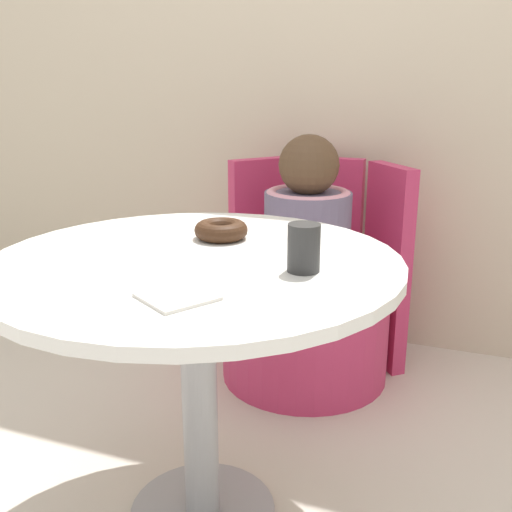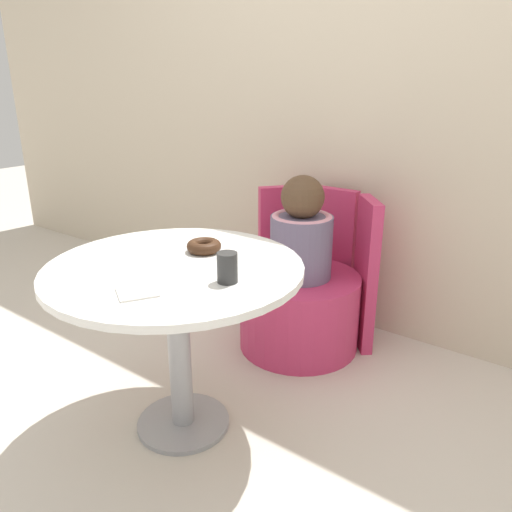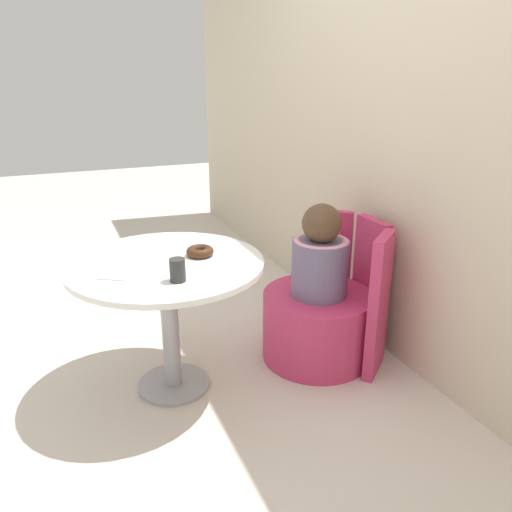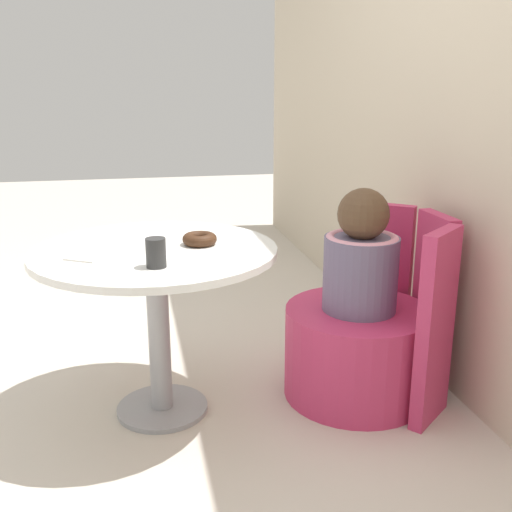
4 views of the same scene
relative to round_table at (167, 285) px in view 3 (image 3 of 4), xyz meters
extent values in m
plane|color=beige|center=(0.10, 0.02, -0.52)|extent=(12.00, 12.00, 0.00)
cube|color=beige|center=(0.10, 1.15, 0.68)|extent=(6.00, 0.06, 2.40)
cylinder|color=#99999E|center=(0.00, 0.00, -0.51)|extent=(0.33, 0.33, 0.02)
cylinder|color=#99999E|center=(0.00, 0.00, -0.21)|extent=(0.08, 0.08, 0.58)
cylinder|color=white|center=(0.00, 0.00, 0.10)|extent=(0.85, 0.85, 0.02)
cylinder|color=#C63360|center=(0.03, 0.75, -0.34)|extent=(0.55, 0.55, 0.35)
cube|color=#C63360|center=(0.03, 1.05, -0.16)|extent=(0.24, 0.05, 0.70)
cube|color=#C63360|center=(0.26, 0.94, -0.16)|extent=(0.19, 0.21, 0.70)
cube|color=#C63360|center=(-0.20, 0.94, -0.16)|extent=(0.19, 0.21, 0.70)
cylinder|color=slate|center=(0.03, 0.75, -0.02)|extent=(0.28, 0.28, 0.28)
torus|color=pink|center=(0.03, 0.75, 0.11)|extent=(0.27, 0.27, 0.04)
sphere|color=brown|center=(0.03, 0.75, 0.20)|extent=(0.19, 0.19, 0.19)
torus|color=#3D2314|center=(-0.01, 0.16, 0.13)|extent=(0.12, 0.12, 0.04)
cylinder|color=#2D2D2D|center=(0.23, -0.01, 0.16)|extent=(0.06, 0.06, 0.09)
cube|color=silver|center=(0.08, -0.22, 0.11)|extent=(0.15, 0.15, 0.01)
camera|label=1|loc=(0.53, -1.05, 0.46)|focal=42.00mm
camera|label=2|loc=(1.12, -1.06, 0.69)|focal=35.00mm
camera|label=3|loc=(1.99, -0.42, 0.87)|focal=35.00mm
camera|label=4|loc=(2.02, -0.07, 0.65)|focal=42.00mm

